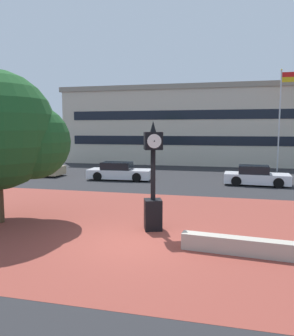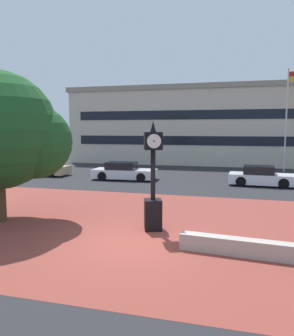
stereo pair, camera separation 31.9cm
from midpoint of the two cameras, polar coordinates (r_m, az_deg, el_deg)
The scene contains 10 objects.
ground_plane at distance 11.00m, azimuth -2.35°, elevation -12.69°, with size 200.00×200.00×0.00m, color #262628.
plaza_brick_paving at distance 12.82m, azimuth 0.35°, elevation -9.82°, with size 44.00×11.99×0.01m, color brown.
planter_wall at distance 10.27m, azimuth 15.67°, elevation -12.89°, with size 3.20×0.40×0.50m, color #ADA393.
street_clock at distance 11.90m, azimuth 1.81°, elevation -2.92°, with size 0.80×0.81×3.94m.
plaza_tree at distance 14.04m, azimuth -22.56°, elevation 5.60°, with size 4.94×4.59×5.91m.
car_street_near at distance 24.12m, azimuth -3.63°, elevation -0.65°, with size 4.67×2.05×1.28m.
car_street_mid at distance 27.66m, azimuth -17.52°, elevation -0.01°, with size 4.38×1.92×1.28m.
car_street_far at distance 22.83m, azimuth 19.43°, elevation -1.44°, with size 4.19×1.99×1.28m.
flagpole_primary at distance 30.66m, azimuth 23.45°, elevation 8.72°, with size 1.52×0.14×8.69m.
civic_building at distance 39.03m, azimuth 9.44°, elevation 7.20°, with size 27.60×12.32×8.10m.
Camera 2 is at (3.26, -9.86, 3.65)m, focal length 35.35 mm.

